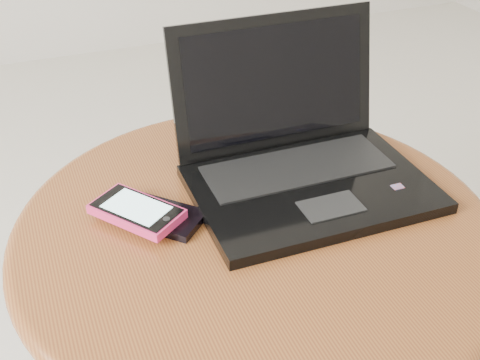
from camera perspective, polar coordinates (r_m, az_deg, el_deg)
name	(u,v)px	position (r m, az deg, el deg)	size (l,w,h in m)	color
table	(255,280)	(0.89, 1.37, -9.26)	(0.65, 0.65, 0.52)	#5F3214
laptop	(300,157)	(0.88, 5.58, 2.18)	(0.33, 0.28, 0.21)	black
phone_black	(157,215)	(0.82, -7.73, -3.23)	(0.13, 0.13, 0.01)	black
phone_pink	(137,211)	(0.81, -9.56, -2.86)	(0.12, 0.13, 0.01)	#E12A66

